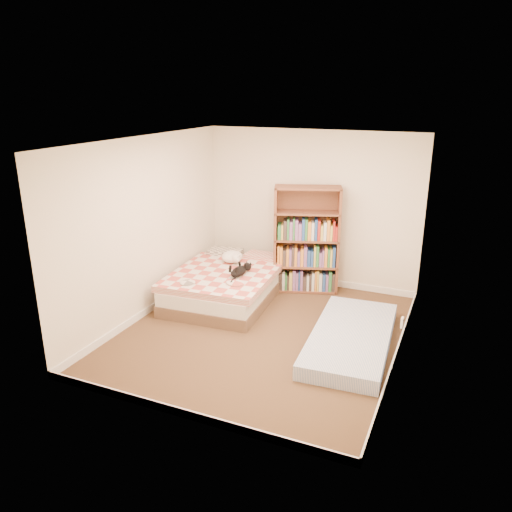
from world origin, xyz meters
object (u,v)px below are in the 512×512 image
at_px(bed, 227,283).
at_px(black_cat, 240,271).
at_px(white_dog, 232,257).
at_px(floor_mattress, 351,338).
at_px(bookshelf, 307,254).

height_order(bed, black_cat, black_cat).
xyz_separation_m(black_cat, white_dog, (-0.35, 0.47, 0.02)).
bearing_deg(bed, black_cat, -31.36).
distance_m(floor_mattress, white_dog, 2.45).
bearing_deg(bookshelf, bed, -159.70).
bearing_deg(bed, bookshelf, 35.16).
bearing_deg(black_cat, floor_mattress, -4.98).
bearing_deg(bookshelf, floor_mattress, -73.19).
xyz_separation_m(bookshelf, white_dog, (-1.07, -0.49, -0.04)).
distance_m(bookshelf, black_cat, 1.20).
xyz_separation_m(bed, floor_mattress, (2.10, -0.72, -0.15)).
relative_size(bookshelf, black_cat, 2.56).
bearing_deg(bookshelf, black_cat, -145.61).
distance_m(bed, bookshelf, 1.34).
bearing_deg(black_cat, bookshelf, 65.85).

